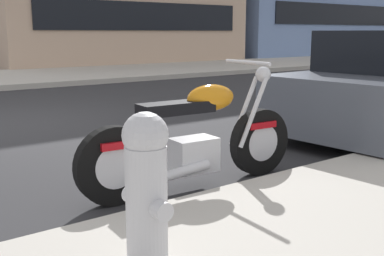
# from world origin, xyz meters

# --- Properties ---
(ground_plane) EXTENTS (260.00, 260.00, 0.00)m
(ground_plane) POSITION_xyz_m (0.00, 0.00, 0.00)
(ground_plane) COLOR #28282B
(sidewalk_far_curb) EXTENTS (120.00, 5.00, 0.14)m
(sidewalk_far_curb) POSITION_xyz_m (12.00, 6.90, 0.07)
(sidewalk_far_curb) COLOR #ADA89E
(sidewalk_far_curb) RESTS_ON ground
(parking_stall_stripe) EXTENTS (0.12, 2.20, 0.01)m
(parking_stall_stripe) POSITION_xyz_m (0.00, -3.80, 0.00)
(parking_stall_stripe) COLOR silver
(parking_stall_stripe) RESTS_ON ground
(parked_motorcycle) EXTENTS (2.20, 0.62, 1.12)m
(parked_motorcycle) POSITION_xyz_m (0.49, -4.06, 0.43)
(parked_motorcycle) COLOR black
(parked_motorcycle) RESTS_ON ground
(fire_hydrant) EXTENTS (0.24, 0.36, 0.85)m
(fire_hydrant) POSITION_xyz_m (-0.78, -5.30, 0.59)
(fire_hydrant) COLOR #B7B7BC
(fire_hydrant) RESTS_ON sidewalk_near_curb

